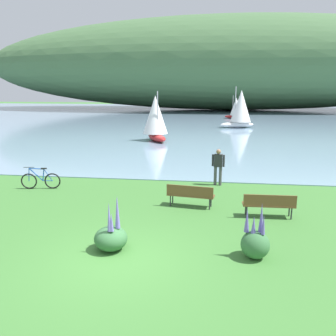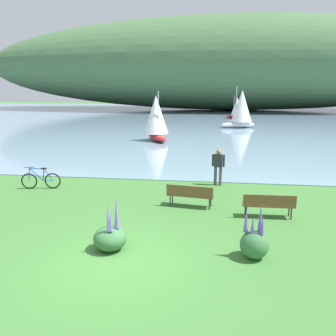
# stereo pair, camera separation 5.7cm
# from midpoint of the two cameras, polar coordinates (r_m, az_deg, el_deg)

# --- Properties ---
(ground_plane) EXTENTS (200.00, 200.00, 0.00)m
(ground_plane) POSITION_cam_midpoint_polar(r_m,az_deg,el_deg) (9.74, -8.16, -14.65)
(ground_plane) COLOR #3D7533
(bay_water) EXTENTS (180.00, 80.00, 0.04)m
(bay_water) POSITION_cam_midpoint_polar(r_m,az_deg,el_deg) (56.81, 5.34, 8.32)
(bay_water) COLOR #7A99B2
(bay_water) RESTS_ON ground
(distant_hillside) EXTENTS (103.31, 28.00, 18.32)m
(distant_hillside) POSITION_cam_midpoint_polar(r_m,az_deg,el_deg) (74.73, 10.30, 16.30)
(distant_hillside) COLOR #42663D
(distant_hillside) RESTS_ON bay_water
(park_bench_near_camera) EXTENTS (1.85, 0.74, 0.88)m
(park_bench_near_camera) POSITION_cam_midpoint_polar(r_m,az_deg,el_deg) (13.49, 3.72, -4.22)
(park_bench_near_camera) COLOR brown
(park_bench_near_camera) RESTS_ON ground
(park_bench_further_along) EXTENTS (1.81, 0.53, 0.88)m
(park_bench_further_along) POSITION_cam_midpoint_polar(r_m,az_deg,el_deg) (12.86, 16.12, -5.58)
(park_bench_further_along) COLOR brown
(park_bench_further_along) RESTS_ON ground
(bicycle_leaning_near_bench) EXTENTS (1.75, 0.37, 1.01)m
(bicycle_leaning_near_bench) POSITION_cam_midpoint_polar(r_m,az_deg,el_deg) (16.93, -19.82, -1.86)
(bicycle_leaning_near_bench) COLOR black
(bicycle_leaning_near_bench) RESTS_ON ground
(person_at_shoreline) EXTENTS (0.60, 0.28, 1.71)m
(person_at_shoreline) POSITION_cam_midpoint_polar(r_m,az_deg,el_deg) (16.54, 8.24, 0.52)
(person_at_shoreline) COLOR #4C4C51
(person_at_shoreline) RESTS_ON ground
(echium_bush_closest_to_camera) EXTENTS (0.77, 0.77, 1.55)m
(echium_bush_closest_to_camera) POSITION_cam_midpoint_polar(r_m,az_deg,el_deg) (9.89, 13.98, -11.68)
(echium_bush_closest_to_camera) COLOR #386B3D
(echium_bush_closest_to_camera) RESTS_ON ground
(echium_bush_beside_closest) EXTENTS (0.94, 0.94, 1.60)m
(echium_bush_beside_closest) POSITION_cam_midpoint_polar(r_m,az_deg,el_deg) (10.20, -9.16, -10.92)
(echium_bush_beside_closest) COLOR #386B3D
(echium_bush_beside_closest) RESTS_ON ground
(sailboat_nearest_to_shore) EXTENTS (2.85, 3.61, 4.18)m
(sailboat_nearest_to_shore) POSITION_cam_midpoint_polar(r_m,az_deg,el_deg) (30.12, -1.88, 8.16)
(sailboat_nearest_to_shore) COLOR #B22323
(sailboat_nearest_to_shore) RESTS_ON bay_water
(sailboat_mid_bay) EXTENTS (4.05, 2.88, 4.58)m
(sailboat_mid_bay) POSITION_cam_midpoint_polar(r_m,az_deg,el_deg) (40.92, 11.83, 9.41)
(sailboat_mid_bay) COLOR white
(sailboat_mid_bay) RESTS_ON bay_water
(sailboat_toward_hillside) EXTENTS (2.92, 2.23, 3.34)m
(sailboat_toward_hillside) POSITION_cam_midpoint_polar(r_m,az_deg,el_deg) (52.97, 11.10, 9.54)
(sailboat_toward_hillside) COLOR #B22323
(sailboat_toward_hillside) RESTS_ON bay_water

